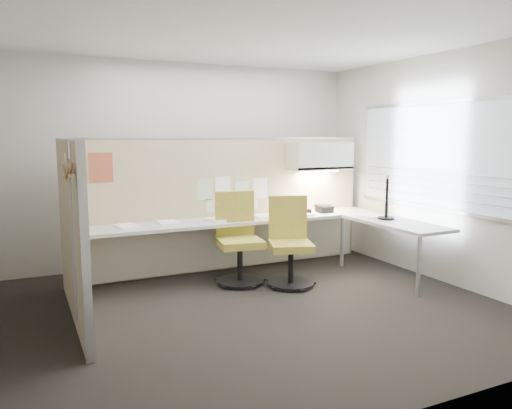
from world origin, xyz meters
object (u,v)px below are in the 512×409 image
phone (324,209)px  desk (266,228)px  chair_right (290,245)px  monitor (387,195)px  chair_left (238,241)px

phone → desk: bearing=-173.8°
chair_right → monitor: 1.44m
desk → chair_right: bearing=-85.4°
phone → chair_left: bearing=-168.9°
monitor → phone: 0.96m
desk → chair_right: 0.56m
chair_left → monitor: bearing=-6.5°
chair_right → desk: bearing=113.7°
desk → chair_left: size_ratio=3.64×
desk → monitor: 1.60m
chair_left → phone: 1.51m
chair_left → phone: bearing=21.5°
desk → phone: size_ratio=18.81×
chair_right → phone: size_ratio=4.94×
chair_left → phone: (1.45, 0.33, 0.27)m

